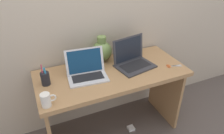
# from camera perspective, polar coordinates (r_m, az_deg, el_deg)

# --- Properties ---
(ground_plane) EXTENTS (6.00, 6.00, 0.00)m
(ground_plane) POSITION_cam_1_polar(r_m,az_deg,el_deg) (2.41, 0.00, -16.51)
(ground_plane) COLOR #564C47
(back_wall) EXTENTS (4.40, 0.04, 2.40)m
(back_wall) POSITION_cam_1_polar(r_m,az_deg,el_deg) (2.03, -4.04, 14.48)
(back_wall) COLOR #BCAD99
(back_wall) RESTS_ON ground
(desk) EXTENTS (1.36, 0.61, 0.75)m
(desk) POSITION_cam_1_polar(r_m,az_deg,el_deg) (2.02, 0.00, -5.35)
(desk) COLOR #AD7F51
(desk) RESTS_ON ground
(laptop_left) EXTENTS (0.36, 0.27, 0.23)m
(laptop_left) POSITION_cam_1_polar(r_m,az_deg,el_deg) (1.85, -6.93, -0.71)
(laptop_left) COLOR silver
(laptop_left) RESTS_ON desk
(laptop_right) EXTENTS (0.38, 0.31, 0.26)m
(laptop_right) POSITION_cam_1_polar(r_m,az_deg,el_deg) (2.01, 5.37, 2.38)
(laptop_right) COLOR #333338
(laptop_right) RESTS_ON desk
(green_vase) EXTENTS (0.20, 0.20, 0.25)m
(green_vase) POSITION_cam_1_polar(r_m,az_deg,el_deg) (2.07, -2.73, 4.49)
(green_vase) COLOR #75934C
(green_vase) RESTS_ON desk
(coffee_mug) EXTENTS (0.11, 0.07, 0.11)m
(coffee_mug) POSITION_cam_1_polar(r_m,az_deg,el_deg) (1.59, -17.27, -8.47)
(coffee_mug) COLOR white
(coffee_mug) RESTS_ON desk
(pen_cup) EXTENTS (0.07, 0.07, 0.19)m
(pen_cup) POSITION_cam_1_polar(r_m,az_deg,el_deg) (1.81, -17.49, -2.95)
(pen_cup) COLOR black
(pen_cup) RESTS_ON desk
(scissors) EXTENTS (0.15, 0.08, 0.01)m
(scissors) POSITION_cam_1_polar(r_m,az_deg,el_deg) (2.08, 15.69, 0.27)
(scissors) COLOR #B7B7BC
(scissors) RESTS_ON desk
(power_brick) EXTENTS (0.07, 0.07, 0.03)m
(power_brick) POSITION_cam_1_polar(r_m,az_deg,el_deg) (2.41, 5.10, -16.08)
(power_brick) COLOR white
(power_brick) RESTS_ON ground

